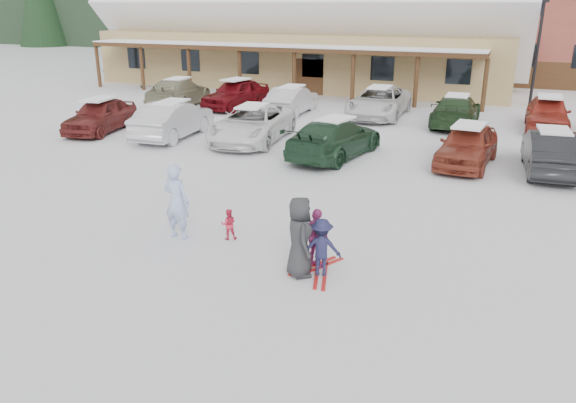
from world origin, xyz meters
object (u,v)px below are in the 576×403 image
at_px(lamp_post, 538,46).
at_px(parked_car_3, 335,138).
at_px(parked_car_5, 551,152).
at_px(parked_car_8, 236,94).
at_px(parked_car_0, 100,115).
at_px(bystander_dark, 299,237).
at_px(toddler_red, 229,224).
at_px(parked_car_10, 379,102).
at_px(parked_car_11, 456,111).
at_px(parked_car_12, 548,113).
at_px(adult_skier, 177,202).
at_px(child_magenta, 317,239).
at_px(child_navy, 321,248).
at_px(parked_car_7, 178,92).
at_px(parked_car_1, 173,120).
at_px(day_lodge, 307,26).
at_px(parked_car_9, 292,100).
at_px(parked_car_4, 467,145).
at_px(parked_car_2, 253,124).

xyz_separation_m(lamp_post, parked_car_3, (-6.96, -14.60, -2.56)).
xyz_separation_m(parked_car_5, parked_car_8, (-15.62, 7.26, 0.04)).
xyz_separation_m(parked_car_0, parked_car_5, (18.57, 0.41, 0.00)).
relative_size(bystander_dark, parked_car_8, 0.38).
distance_m(toddler_red, parked_car_10, 16.86).
height_order(parked_car_11, parked_car_12, parked_car_12).
distance_m(lamp_post, adult_skier, 24.95).
bearing_deg(child_magenta, parked_car_3, -47.20).
relative_size(parked_car_0, parked_car_8, 0.94).
bearing_deg(bystander_dark, child_navy, -105.51).
relative_size(parked_car_0, parked_car_11, 0.88).
relative_size(bystander_dark, parked_car_7, 0.33).
distance_m(parked_car_0, parked_car_8, 8.21).
bearing_deg(child_navy, toddler_red, -35.50).
bearing_deg(parked_car_1, day_lodge, -92.16).
relative_size(adult_skier, parked_car_7, 0.36).
relative_size(day_lodge, child_magenta, 21.31).
bearing_deg(toddler_red, parked_car_5, -159.16).
distance_m(day_lodge, toddler_red, 28.80).
bearing_deg(parked_car_0, bystander_dark, -45.32).
height_order(day_lodge, parked_car_9, day_lodge).
xyz_separation_m(parked_car_0, parked_car_12, (18.69, 7.82, 0.03)).
height_order(day_lodge, parked_car_12, day_lodge).
bearing_deg(parked_car_1, parked_car_9, -115.59).
bearing_deg(parked_car_3, parked_car_1, 5.88).
bearing_deg(toddler_red, parked_car_4, -147.58).
height_order(bystander_dark, parked_car_4, bystander_dark).
xyz_separation_m(parked_car_2, parked_car_10, (3.70, 7.24, 0.01)).
bearing_deg(parked_car_4, parked_car_9, 149.65).
bearing_deg(adult_skier, parked_car_10, -90.26).
bearing_deg(parked_car_2, day_lodge, 97.82).
bearing_deg(parked_car_4, child_navy, -95.90).
xyz_separation_m(parked_car_4, parked_car_8, (-12.89, 7.31, 0.05)).
xyz_separation_m(parked_car_4, parked_car_12, (2.86, 7.47, 0.04)).
bearing_deg(parked_car_7, lamp_post, -165.98).
distance_m(adult_skier, parked_car_11, 17.08).
bearing_deg(bystander_dark, parked_car_11, -39.27).
relative_size(child_navy, bystander_dark, 0.73).
xyz_separation_m(lamp_post, parked_car_5, (0.50, -13.87, -2.54)).
height_order(parked_car_9, parked_car_11, parked_car_11).
bearing_deg(adult_skier, parked_car_12, -114.42).
bearing_deg(parked_car_4, parked_car_8, 156.10).
height_order(parked_car_7, parked_car_11, parked_car_7).
relative_size(parked_car_1, parked_car_3, 0.94).
bearing_deg(adult_skier, parked_car_8, -64.57).
height_order(adult_skier, toddler_red, adult_skier).
bearing_deg(lamp_post, parked_car_5, -87.94).
relative_size(lamp_post, parked_car_8, 1.25).
xyz_separation_m(parked_car_0, parked_car_1, (3.68, 0.21, 0.04)).
bearing_deg(toddler_red, adult_skier, -12.61).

